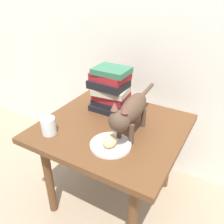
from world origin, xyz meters
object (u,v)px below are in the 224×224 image
plate (111,145)px  side_table (112,137)px  cat (130,111)px  book_stack (110,89)px  candle_jar (49,127)px  bread_roll (110,141)px

plate → side_table: bearing=117.7°
side_table → cat: 0.23m
side_table → book_stack: book_stack is taller
plate → book_stack: size_ratio=0.74×
cat → candle_jar: cat is taller
bread_roll → book_stack: 0.37m
candle_jar → side_table: bearing=42.7°
candle_jar → cat: bearing=27.6°
bread_roll → candle_jar: (-0.31, -0.05, -0.00)m
cat → candle_jar: bearing=-152.4°
plate → cat: size_ratio=0.39×
side_table → bread_roll: bearing=-63.0°
plate → bread_roll: size_ratio=2.31×
bread_roll → cat: (0.03, 0.13, 0.09)m
bread_roll → book_stack: bearing=119.8°
side_table → book_stack: size_ratio=2.84×
cat → plate: bearing=-106.9°
side_table → bread_roll: (0.08, -0.16, 0.11)m
plate → book_stack: bearing=120.3°
plate → cat: cat is taller
side_table → plate: (0.08, -0.15, 0.08)m
bread_roll → candle_jar: size_ratio=0.94×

